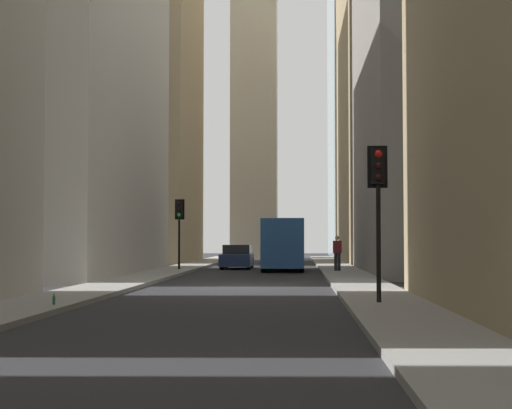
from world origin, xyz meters
The scene contains 13 objects.
ground_plane centered at (0.00, 0.00, 0.00)m, with size 135.00×135.00×0.00m, color #262628.
sidewalk_right centered at (0.00, 4.50, 0.07)m, with size 90.00×2.20×0.14m, color gray.
sidewalk_left centered at (0.00, -4.50, 0.07)m, with size 90.00×2.20×0.14m, color gray.
building_left_far centered at (30.45, -10.59, 14.16)m, with size 18.14×10.50×28.29m.
building_right_far centered at (28.61, 10.60, 14.15)m, with size 12.73×10.00×28.31m.
building_right_midfar centered at (8.67, 10.59, 10.54)m, with size 17.95×10.50×21.07m.
church_spire centered at (39.60, 1.62, 19.64)m, with size 4.43×4.43×37.58m.
delivery_truck centered at (14.34, -1.40, 1.46)m, with size 6.46×2.25×2.84m.
sedan_navy centered at (17.25, 1.40, 0.66)m, with size 4.30×1.78×1.42m.
traffic_light_foreground centered at (-8.57, -4.25, 3.11)m, with size 0.43×0.52×4.03m.
traffic_light_midblock centered at (12.79, 4.19, 2.91)m, with size 0.43×0.52×3.77m.
pedestrian centered at (11.33, -4.22, 1.12)m, with size 0.26×0.44×1.79m.
discarded_bottle centered at (-9.74, 3.81, 0.25)m, with size 0.07×0.07×0.27m.
Camera 1 is at (-28.47, -2.17, 1.75)m, focal length 54.14 mm.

